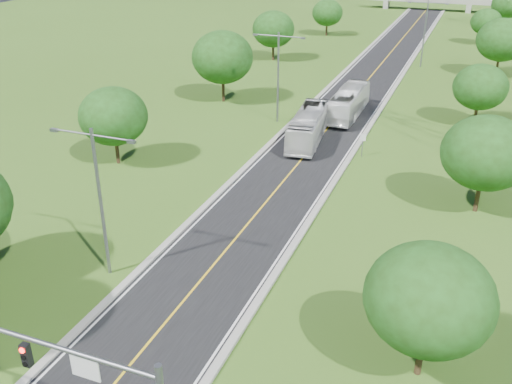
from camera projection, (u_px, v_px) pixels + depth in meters
ground at (357, 93)px, 75.74m from camera, size 260.00×260.00×0.00m
road at (366, 82)px, 80.75m from camera, size 8.00×150.00×0.06m
curb_left at (337, 78)px, 82.12m from camera, size 0.50×150.00×0.22m
curb_right at (397, 84)px, 79.32m from camera, size 0.50×150.00×0.22m
speed_limit_sign at (363, 141)px, 54.88m from camera, size 0.55×0.09×2.40m
overpass at (427, 0)px, 141.74m from camera, size 30.00×3.00×3.20m
streetlight_near_left at (99, 191)px, 34.89m from camera, size 5.90×0.25×10.00m
streetlight_mid_left at (278, 70)px, 62.55m from camera, size 5.90×0.25×10.00m
streetlight_far_right at (425, 28)px, 86.27m from camera, size 5.90×0.25×10.00m
tree_lb at (113, 116)px, 52.15m from camera, size 6.30×6.30×7.33m
tree_lc at (222, 57)px, 69.86m from camera, size 7.56×7.56×8.79m
tree_ld at (273, 29)px, 90.90m from camera, size 6.72×6.72×7.82m
tree_le at (327, 13)px, 110.47m from camera, size 5.88×5.88×6.84m
tree_ra at (429, 299)px, 27.21m from camera, size 6.30×6.30×7.33m
tree_rb at (486, 153)px, 43.18m from camera, size 6.72×6.72×7.82m
tree_rc at (480, 87)px, 62.22m from camera, size 5.88×5.88×6.84m
tree_rd at (502, 40)px, 81.27m from camera, size 7.14×7.14×8.30m
tree_re at (486, 22)px, 102.75m from camera, size 5.46×5.46×6.35m
tree_rf at (507, 5)px, 118.09m from camera, size 6.30×6.30×7.33m
bus_outbound at (348, 103)px, 66.09m from camera, size 2.73×11.58×3.22m
bus_inbound at (309, 126)px, 58.70m from camera, size 4.00×11.72×3.20m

